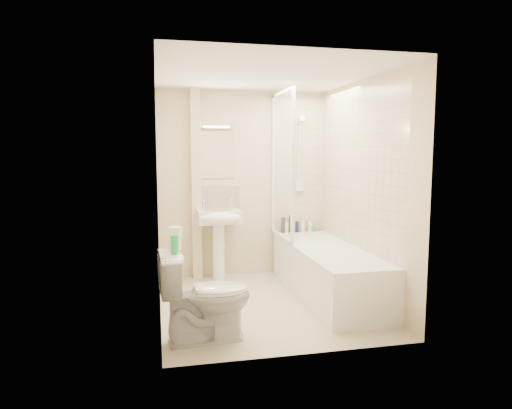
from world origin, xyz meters
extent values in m
plane|color=beige|center=(0.00, 0.00, 0.00)|extent=(2.50, 2.50, 0.00)
cube|color=beige|center=(0.00, 1.25, 1.20)|extent=(2.20, 0.02, 2.40)
cube|color=beige|center=(-1.10, 0.00, 1.20)|extent=(0.02, 2.50, 2.40)
cube|color=beige|center=(1.10, 0.00, 1.20)|extent=(0.02, 2.50, 2.40)
cube|color=white|center=(0.00, 0.00, 2.40)|extent=(2.20, 2.50, 0.02)
cube|color=beige|center=(0.75, 1.24, 1.42)|extent=(0.70, 0.01, 1.75)
cube|color=beige|center=(1.09, 0.14, 1.42)|extent=(0.01, 2.10, 1.75)
cube|color=beige|center=(-0.62, 1.19, 1.20)|extent=(0.12, 0.12, 2.40)
cube|color=beige|center=(-0.35, 1.24, 1.03)|extent=(0.60, 0.02, 0.30)
cube|color=white|center=(-0.35, 1.24, 1.58)|extent=(0.46, 0.01, 0.60)
cube|color=silver|center=(-0.35, 1.22, 1.95)|extent=(0.42, 0.07, 0.07)
cube|color=white|center=(0.75, 0.14, 0.28)|extent=(0.70, 2.10, 0.55)
cube|color=white|center=(0.75, 0.14, 0.49)|extent=(0.56, 1.96, 0.05)
cube|color=white|center=(0.40, 0.80, 1.45)|extent=(0.01, 0.90, 1.80)
cube|color=white|center=(0.40, 1.23, 1.45)|extent=(0.04, 0.04, 1.80)
cube|color=white|center=(0.40, 0.35, 1.45)|extent=(0.04, 0.04, 1.80)
cube|color=white|center=(0.40, 0.80, 2.33)|extent=(0.04, 0.90, 0.04)
cube|color=white|center=(0.40, 0.80, 0.57)|extent=(0.04, 0.90, 0.03)
cylinder|color=white|center=(0.75, 1.22, 1.55)|extent=(0.02, 0.02, 0.90)
cylinder|color=white|center=(0.75, 1.22, 1.10)|extent=(0.05, 0.05, 0.02)
cylinder|color=white|center=(0.75, 1.22, 2.00)|extent=(0.05, 0.05, 0.02)
cylinder|color=white|center=(0.75, 1.15, 2.03)|extent=(0.08, 0.11, 0.11)
cube|color=white|center=(0.75, 1.21, 1.17)|extent=(0.10, 0.05, 0.14)
cylinder|color=white|center=(0.73, 1.19, 1.60)|extent=(0.01, 0.13, 0.84)
cylinder|color=white|center=(-0.35, 1.08, 0.36)|extent=(0.15, 0.15, 0.71)
cube|color=white|center=(-0.35, 1.05, 0.81)|extent=(0.53, 0.41, 0.16)
ellipsoid|color=white|center=(-0.35, 0.88, 0.81)|extent=(0.53, 0.22, 0.16)
cube|color=silver|center=(-0.35, 1.05, 0.87)|extent=(0.37, 0.26, 0.04)
cylinder|color=white|center=(-0.53, 1.16, 0.94)|extent=(0.03, 0.03, 0.10)
cylinder|color=white|center=(-0.18, 1.16, 0.94)|extent=(0.03, 0.03, 0.10)
sphere|color=white|center=(-0.53, 1.16, 1.00)|extent=(0.04, 0.04, 0.04)
sphere|color=white|center=(-0.18, 1.16, 1.00)|extent=(0.04, 0.04, 0.04)
cylinder|color=black|center=(0.52, 1.16, 0.65)|extent=(0.06, 0.06, 0.20)
cylinder|color=white|center=(0.56, 1.16, 0.62)|extent=(0.05, 0.05, 0.14)
cylinder|color=black|center=(0.62, 1.16, 0.66)|extent=(0.05, 0.05, 0.23)
cylinder|color=#131A53|center=(0.71, 1.16, 0.62)|extent=(0.05, 0.05, 0.14)
cylinder|color=beige|center=(0.79, 1.16, 0.63)|extent=(0.05, 0.05, 0.15)
cylinder|color=silver|center=(0.90, 1.16, 0.62)|extent=(0.06, 0.06, 0.13)
cylinder|color=green|center=(0.92, 1.16, 0.59)|extent=(0.07, 0.07, 0.08)
imported|color=white|center=(-0.72, -0.79, 0.39)|extent=(0.54, 0.83, 0.79)
cylinder|color=white|center=(-0.97, -0.70, 0.84)|extent=(0.11, 0.11, 0.11)
cylinder|color=white|center=(-0.96, -0.71, 0.94)|extent=(0.12, 0.12, 0.09)
cylinder|color=green|center=(-0.98, -0.88, 0.87)|extent=(0.06, 0.06, 0.16)
camera|label=1|loc=(-1.11, -4.59, 1.63)|focal=32.00mm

